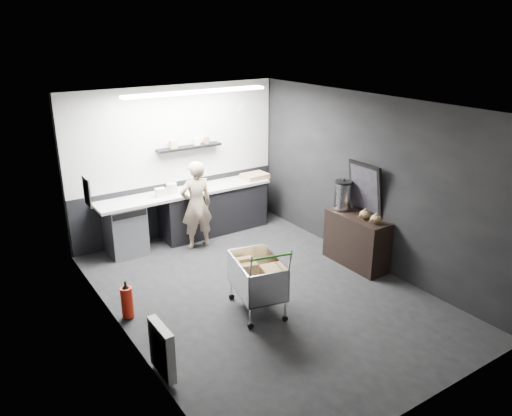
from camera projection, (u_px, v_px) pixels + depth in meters
floor at (263, 293)px, 7.22m from camera, size 5.50×5.50×0.00m
ceiling at (264, 105)px, 6.29m from camera, size 5.50×5.50×0.00m
wall_back at (177, 162)px, 8.90m from camera, size 5.50×0.00×5.50m
wall_front at (431, 290)px, 4.60m from camera, size 5.50×0.00×5.50m
wall_left at (120, 238)px, 5.72m from camera, size 0.00×5.50×5.50m
wall_right at (369, 181)px, 7.79m from camera, size 0.00×5.50×5.50m
kitchen_wall_panel at (175, 134)px, 8.72m from camera, size 3.95×0.02×1.70m
dado_panel at (180, 207)px, 9.18m from camera, size 3.95×0.02×1.00m
floating_shelf at (189, 147)px, 8.81m from camera, size 1.20×0.22×0.04m
wall_clock at (243, 110)px, 9.33m from camera, size 0.20×0.03×0.20m
poster at (87, 192)px, 6.67m from camera, size 0.02×0.30×0.40m
poster_red_band at (87, 187)px, 6.65m from camera, size 0.02×0.22×0.10m
radiator at (162, 350)px, 5.39m from camera, size 0.10×0.50×0.60m
ceiling_strip at (197, 92)px, 7.75m from camera, size 2.40×0.20×0.04m
prep_counter at (194, 213)px, 9.02m from camera, size 3.20×0.61×0.90m
person at (196, 205)px, 8.48m from camera, size 0.59×0.42×1.54m
shopping_cart at (257, 278)px, 6.62m from camera, size 0.75×1.05×1.03m
sideboard at (356, 233)px, 7.95m from camera, size 0.47×1.11×1.66m
fire_extinguisher at (127, 301)px, 6.53m from camera, size 0.16×0.16×0.52m
cardboard_box at (255, 176)px, 9.49m from camera, size 0.48×0.37×0.09m
pink_tub at (172, 188)px, 8.63m from camera, size 0.18×0.18×0.18m
white_container at (160, 192)px, 8.48m from camera, size 0.17×0.14×0.15m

